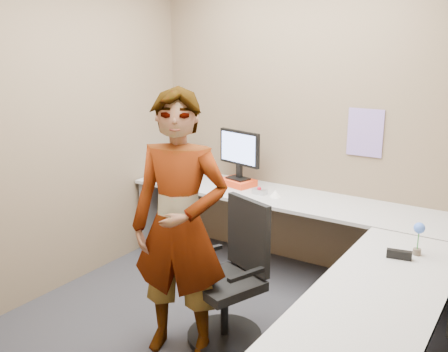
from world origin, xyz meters
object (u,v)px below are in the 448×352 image
Objects in this scene: office_chair at (231,286)px; person at (180,227)px; monitor at (239,151)px; desk at (304,244)px.

person is (-0.21, -0.29, 0.48)m from office_chair.
monitor reaches higher than office_chair.
office_chair is 0.56× the size of person.
office_chair is at bearing 36.15° from person.
monitor is 0.27× the size of person.
desk is 1.28m from monitor.
person is (0.47, -1.51, -0.18)m from monitor.
person reaches higher than office_chair.
office_chair is 0.60m from person.
monitor reaches higher than desk.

